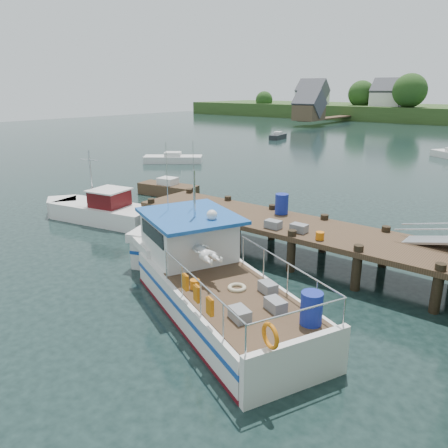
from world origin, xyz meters
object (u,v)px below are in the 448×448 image
Objects in this scene: lobster_boat at (205,275)px; moored_a at (173,159)px; moored_rowboat at (168,189)px; moored_e at (278,136)px; dock at (438,229)px; work_boat at (99,210)px.

moored_a is (-19.92, 18.49, -0.53)m from lobster_boat.
lobster_boat is 2.42× the size of moored_rowboat.
moored_a is 1.40× the size of moored_e.
dock is at bearing -72.72° from moored_e.
work_boat is 1.85× the size of moored_e.
dock is 3.21× the size of moored_a.
lobster_boat is 1.89× the size of moored_a.
moored_rowboat is (-11.19, 9.33, -0.47)m from lobster_boat.
moored_a is (-8.72, 9.16, -0.06)m from moored_rowboat.
moored_e is (-12.50, 37.28, -0.20)m from work_boat.
work_boat is 1.32× the size of moored_a.
lobster_boat is 14.58m from moored_rowboat.
moored_a is 22.24m from moored_e.
work_boat reaches higher than moored_a.
moored_a is at bearing 154.42° from moored_rowboat.
lobster_boat is 2.65× the size of moored_e.
lobster_boat is at bearing -81.92° from moored_e.
moored_rowboat reaches higher than moored_a.
lobster_boat is at bearing -18.99° from moored_rowboat.
work_boat is (-15.48, -1.75, -1.68)m from dock.
lobster_boat reaches higher than work_boat.
dock is 1.70× the size of lobster_boat.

